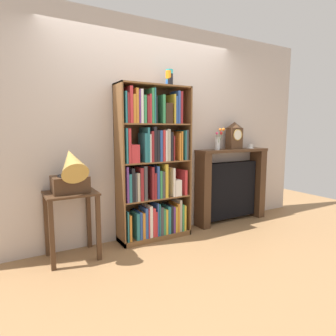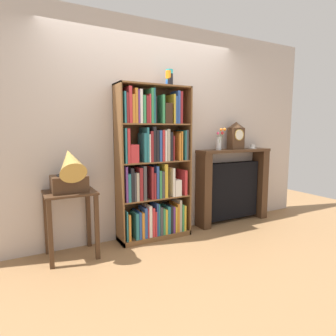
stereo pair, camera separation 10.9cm
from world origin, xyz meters
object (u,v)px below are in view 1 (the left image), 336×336
object	(u,v)px
cup_stack	(169,78)
mantel_clock	(234,136)
gramophone	(71,172)
side_table_left	(71,210)
teacup_with_saucer	(250,147)
flower_vase	(218,141)
bookshelf	(153,170)
fireplace_mantel	(231,186)

from	to	relation	value
cup_stack	mantel_clock	size ratio (longest dim) A/B	0.50
gramophone	mantel_clock	xyz separation A→B (m)	(2.34, 0.17, 0.33)
side_table_left	teacup_with_saucer	world-z (taller)	teacup_with_saucer
side_table_left	flower_vase	size ratio (longest dim) A/B	2.34
flower_vase	teacup_with_saucer	bearing A→B (deg)	0.98
bookshelf	side_table_left	distance (m)	1.07
mantel_clock	flower_vase	bearing A→B (deg)	-178.49
bookshelf	gramophone	bearing A→B (deg)	-171.76
cup_stack	bookshelf	bearing A→B (deg)	178.58
gramophone	flower_vase	world-z (taller)	flower_vase
side_table_left	teacup_with_saucer	distance (m)	2.74
bookshelf	mantel_clock	bearing A→B (deg)	1.15
bookshelf	teacup_with_saucer	xyz separation A→B (m)	(1.67, 0.03, 0.23)
bookshelf	flower_vase	bearing A→B (deg)	1.05
bookshelf	flower_vase	distance (m)	1.09
mantel_clock	teacup_with_saucer	xyz separation A→B (m)	(0.33, 0.00, -0.17)
mantel_clock	flower_vase	distance (m)	0.31
teacup_with_saucer	cup_stack	bearing A→B (deg)	-178.60
cup_stack	mantel_clock	xyz separation A→B (m)	(1.11, 0.03, -0.71)
cup_stack	fireplace_mantel	bearing A→B (deg)	3.03
fireplace_mantel	side_table_left	bearing A→B (deg)	-177.10
gramophone	fireplace_mantel	world-z (taller)	gramophone
bookshelf	mantel_clock	xyz separation A→B (m)	(1.34, 0.03, 0.40)
bookshelf	mantel_clock	distance (m)	1.40
fireplace_mantel	bookshelf	bearing A→B (deg)	-177.73
cup_stack	gramophone	bearing A→B (deg)	-173.51
bookshelf	fireplace_mantel	xyz separation A→B (m)	(1.32, 0.05, -0.34)
teacup_with_saucer	gramophone	bearing A→B (deg)	-176.25
bookshelf	side_table_left	world-z (taller)	bookshelf
bookshelf	cup_stack	xyz separation A→B (m)	(0.23, -0.01, 1.11)
side_table_left	bookshelf	bearing A→B (deg)	3.72
gramophone	fireplace_mantel	bearing A→B (deg)	4.87
gramophone	teacup_with_saucer	bearing A→B (deg)	3.75
gramophone	teacup_with_saucer	world-z (taller)	gramophone
side_table_left	mantel_clock	size ratio (longest dim) A/B	1.82
bookshelf	flower_vase	size ratio (longest dim) A/B	6.17
side_table_left	cup_stack	bearing A→B (deg)	2.78
mantel_clock	bookshelf	bearing A→B (deg)	-178.85
gramophone	teacup_with_saucer	size ratio (longest dim) A/B	4.35
bookshelf	side_table_left	size ratio (longest dim) A/B	2.63
fireplace_mantel	mantel_clock	xyz separation A→B (m)	(0.02, -0.03, 0.75)
flower_vase	mantel_clock	bearing A→B (deg)	1.51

